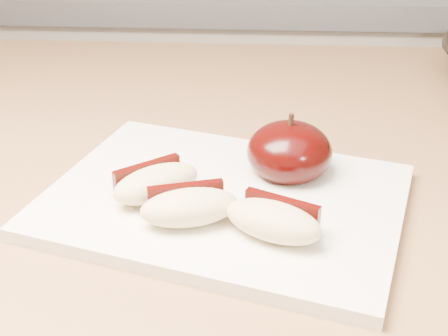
{
  "coord_description": "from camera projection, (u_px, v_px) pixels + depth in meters",
  "views": [
    {
      "loc": [
        -0.05,
        -0.06,
        1.18
      ],
      "look_at": [
        -0.08,
        0.38,
        0.94
      ],
      "focal_mm": 50.0,
      "sensor_mm": 36.0,
      "label": 1
    }
  ],
  "objects": [
    {
      "name": "apple_wedge_b",
      "position": [
        189.0,
        206.0,
        0.47
      ],
      "size": [
        0.08,
        0.06,
        0.03
      ],
      "rotation": [
        0.0,
        0.0,
        0.28
      ],
      "color": "beige",
      "rests_on": "cutting_board"
    },
    {
      "name": "apple_wedge_c",
      "position": [
        274.0,
        220.0,
        0.45
      ],
      "size": [
        0.08,
        0.06,
        0.03
      ],
      "rotation": [
        0.0,
        0.0,
        -0.44
      ],
      "color": "beige",
      "rests_on": "cutting_board"
    },
    {
      "name": "back_cabinet",
      "position": [
        278.0,
        175.0,
        1.44
      ],
      "size": [
        2.4,
        0.62,
        0.94
      ],
      "color": "silver",
      "rests_on": "ground"
    },
    {
      "name": "cutting_board",
      "position": [
        224.0,
        201.0,
        0.51
      ],
      "size": [
        0.33,
        0.28,
        0.01
      ],
      "primitive_type": "cube",
      "rotation": [
        0.0,
        0.0,
        -0.29
      ],
      "color": "white",
      "rests_on": "island_counter"
    },
    {
      "name": "apple_wedge_a",
      "position": [
        155.0,
        183.0,
        0.5
      ],
      "size": [
        0.08,
        0.07,
        0.03
      ],
      "rotation": [
        0.0,
        0.0,
        0.65
      ],
      "color": "beige",
      "rests_on": "cutting_board"
    },
    {
      "name": "apple_half",
      "position": [
        289.0,
        152.0,
        0.54
      ],
      "size": [
        0.08,
        0.08,
        0.06
      ],
      "rotation": [
        0.0,
        0.0,
        0.16
      ],
      "color": "black",
      "rests_on": "cutting_board"
    }
  ]
}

